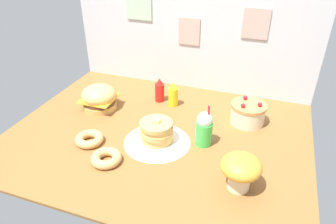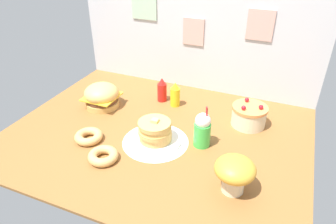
# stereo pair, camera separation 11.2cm
# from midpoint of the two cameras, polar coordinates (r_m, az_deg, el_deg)

# --- Properties ---
(ground_plane) EXTENTS (2.20, 1.71, 0.02)m
(ground_plane) POSITION_cam_midpoint_polar(r_m,az_deg,el_deg) (2.34, -0.70, -4.11)
(ground_plane) COLOR brown
(back_wall) EXTENTS (2.20, 0.04, 1.00)m
(back_wall) POSITION_cam_midpoint_polar(r_m,az_deg,el_deg) (2.84, 6.27, 13.80)
(back_wall) COLOR silver
(back_wall) RESTS_ON ground_plane
(doily_mat) EXTENTS (0.48, 0.48, 0.00)m
(doily_mat) POSITION_cam_midpoint_polar(r_m,az_deg,el_deg) (2.24, -0.89, -5.49)
(doily_mat) COLOR white
(doily_mat) RESTS_ON ground_plane
(burger) EXTENTS (0.29, 0.29, 0.21)m
(burger) POSITION_cam_midpoint_polar(r_m,az_deg,el_deg) (2.68, -10.93, 2.91)
(burger) COLOR #DBA859
(burger) RESTS_ON ground_plane
(pancake_stack) EXTENTS (0.37, 0.37, 0.19)m
(pancake_stack) POSITION_cam_midpoint_polar(r_m,az_deg,el_deg) (2.20, -0.91, -3.88)
(pancake_stack) COLOR white
(pancake_stack) RESTS_ON doily_mat
(layer_cake) EXTENTS (0.27, 0.27, 0.20)m
(layer_cake) POSITION_cam_midpoint_polar(r_m,az_deg,el_deg) (2.48, 15.93, -0.64)
(layer_cake) COLOR beige
(layer_cake) RESTS_ON ground_plane
(ketchup_bottle) EXTENTS (0.08, 0.08, 0.22)m
(ketchup_bottle) POSITION_cam_midpoint_polar(r_m,az_deg,el_deg) (2.72, 0.08, 4.00)
(ketchup_bottle) COLOR red
(ketchup_bottle) RESTS_ON ground_plane
(mustard_bottle) EXTENTS (0.08, 0.08, 0.22)m
(mustard_bottle) POSITION_cam_midpoint_polar(r_m,az_deg,el_deg) (2.64, 2.54, 3.13)
(mustard_bottle) COLOR yellow
(mustard_bottle) RESTS_ON ground_plane
(cream_soda_cup) EXTENTS (0.12, 0.12, 0.32)m
(cream_soda_cup) POSITION_cam_midpoint_polar(r_m,az_deg,el_deg) (2.16, 7.83, -3.29)
(cream_soda_cup) COLOR green
(cream_soda_cup) RESTS_ON ground_plane
(donut_pink_glaze) EXTENTS (0.20, 0.20, 0.06)m
(donut_pink_glaze) POSITION_cam_midpoint_polar(r_m,az_deg,el_deg) (2.30, -13.05, -4.40)
(donut_pink_glaze) COLOR tan
(donut_pink_glaze) RESTS_ON ground_plane
(donut_chocolate) EXTENTS (0.20, 0.20, 0.06)m
(donut_chocolate) POSITION_cam_midpoint_polar(r_m,az_deg,el_deg) (2.10, -10.34, -7.95)
(donut_chocolate) COLOR tan
(donut_chocolate) RESTS_ON ground_plane
(mushroom_stool) EXTENTS (0.24, 0.24, 0.23)m
(mushroom_stool) POSITION_cam_midpoint_polar(r_m,az_deg,el_deg) (1.84, 13.92, -10.67)
(mushroom_stool) COLOR beige
(mushroom_stool) RESTS_ON ground_plane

